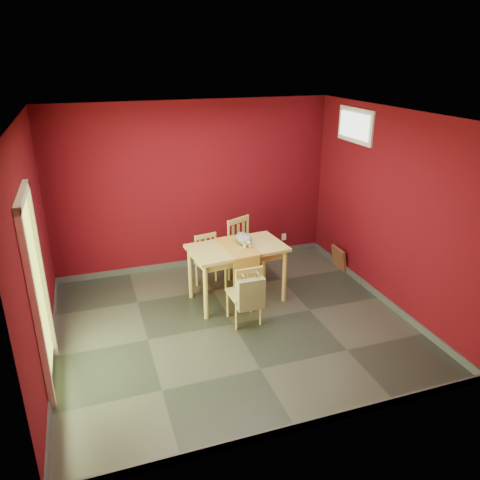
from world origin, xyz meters
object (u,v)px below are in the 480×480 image
object	(u,v)px
chair_near	(245,293)
picture_frame	(339,258)
dining_table	(237,253)
chair_far_left	(210,261)
tote_bag	(251,294)
chair_far_right	(245,250)
cat	(244,237)

from	to	relation	value
chair_near	picture_frame	distance (m)	2.29
dining_table	chair_far_left	distance (m)	0.65
tote_bag	picture_frame	size ratio (longest dim) A/B	1.30
chair_far_right	chair_near	size ratio (longest dim) A/B	1.17
chair_far_right	picture_frame	world-z (taller)	chair_far_right
dining_table	picture_frame	bearing A→B (deg)	12.51
chair_far_left	tote_bag	xyz separation A→B (m)	(0.17, -1.35, 0.10)
dining_table	cat	bearing A→B (deg)	31.42
chair_far_left	chair_far_right	bearing A→B (deg)	5.31
chair_far_right	chair_near	xyz separation A→B (m)	(-0.42, -1.19, -0.07)
tote_bag	picture_frame	bearing A→B (deg)	32.14
picture_frame	chair_far_right	bearing A→B (deg)	175.09
chair_far_left	cat	world-z (taller)	cat
chair_far_right	cat	size ratio (longest dim) A/B	2.36
cat	picture_frame	distance (m)	1.98
chair_far_left	chair_far_right	xyz separation A→B (m)	(0.58, 0.05, 0.09)
chair_far_left	picture_frame	distance (m)	2.20
dining_table	chair_far_left	bearing A→B (deg)	117.63
chair_far_left	cat	size ratio (longest dim) A/B	1.95
cat	picture_frame	world-z (taller)	cat
tote_bag	chair_far_left	bearing A→B (deg)	97.26
dining_table	picture_frame	xyz separation A→B (m)	(1.92, 0.43, -0.54)
chair_far_right	picture_frame	distance (m)	1.64
chair_far_right	cat	world-z (taller)	cat
chair_near	tote_bag	distance (m)	0.23
chair_far_left	chair_near	distance (m)	1.15
tote_bag	cat	bearing A→B (deg)	76.57
chair_near	picture_frame	xyz separation A→B (m)	(2.02, 1.06, -0.25)
chair_near	tote_bag	bearing A→B (deg)	-88.94
chair_far_right	tote_bag	distance (m)	1.46
dining_table	chair_far_left	xyz separation A→B (m)	(-0.27, 0.51, -0.31)
dining_table	chair_near	world-z (taller)	chair_near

